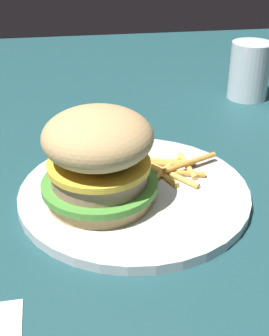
# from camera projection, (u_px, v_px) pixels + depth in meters

# --- Properties ---
(ground_plane) EXTENTS (1.60, 1.60, 0.00)m
(ground_plane) POSITION_uv_depth(u_px,v_px,m) (139.00, 197.00, 0.57)
(ground_plane) COLOR #1E474C
(plate) EXTENTS (0.28, 0.28, 0.01)m
(plate) POSITION_uv_depth(u_px,v_px,m) (134.00, 194.00, 0.56)
(plate) COLOR silver
(plate) RESTS_ON ground_plane
(sandwich) EXTENTS (0.13, 0.13, 0.11)m
(sandwich) POSITION_uv_depth(u_px,v_px,m) (99.00, 157.00, 0.52)
(sandwich) COLOR tan
(sandwich) RESTS_ON plate
(fries_pile) EXTENTS (0.11, 0.09, 0.01)m
(fries_pile) POSITION_uv_depth(u_px,v_px,m) (174.00, 168.00, 0.60)
(fries_pile) COLOR #E5B251
(fries_pile) RESTS_ON plate
(drink_glass) EXTENTS (0.07, 0.07, 0.10)m
(drink_glass) POSITION_uv_depth(u_px,v_px,m) (249.00, 73.00, 0.84)
(drink_glass) COLOR silver
(drink_glass) RESTS_ON ground_plane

